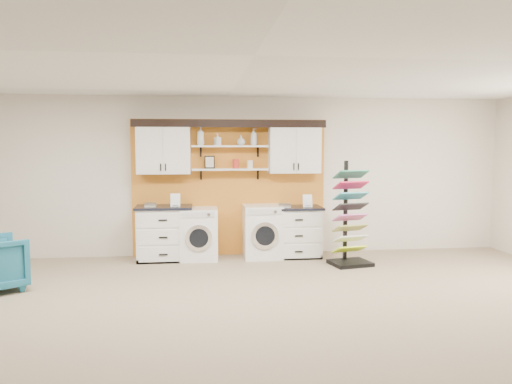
{
  "coord_description": "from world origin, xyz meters",
  "views": [
    {
      "loc": [
        -0.55,
        -4.84,
        1.94
      ],
      "look_at": [
        0.28,
        2.3,
        1.27
      ],
      "focal_mm": 35.0,
      "sensor_mm": 36.0,
      "label": 1
    }
  ],
  "objects": [
    {
      "name": "base_cabinet_right",
      "position": [
        1.13,
        3.64,
        0.44
      ],
      "size": [
        0.9,
        0.66,
        0.88
      ],
      "color": "white",
      "rests_on": "floor"
    },
    {
      "name": "soap_bottle_b",
      "position": [
        -0.21,
        3.8,
        2.05
      ],
      "size": [
        0.12,
        0.12,
        0.2
      ],
      "primitive_type": "imported",
      "rotation": [
        0.0,
        0.0,
        -1.09
      ],
      "color": "silver",
      "rests_on": "shelf_upper"
    },
    {
      "name": "accent_panel",
      "position": [
        0.0,
        3.96,
        1.2
      ],
      "size": [
        3.4,
        0.07,
        2.4
      ],
      "primitive_type": "cube",
      "color": "orange",
      "rests_on": "wall_back"
    },
    {
      "name": "shelf_upper",
      "position": [
        0.0,
        3.8,
        1.93
      ],
      "size": [
        1.32,
        0.28,
        0.03
      ],
      "primitive_type": "cube",
      "color": "white",
      "rests_on": "wall_back"
    },
    {
      "name": "upper_cabinet_left",
      "position": [
        -1.13,
        3.79,
        1.88
      ],
      "size": [
        0.9,
        0.35,
        0.84
      ],
      "color": "white",
      "rests_on": "wall_back"
    },
    {
      "name": "washer",
      "position": [
        -0.55,
        3.64,
        0.44
      ],
      "size": [
        0.63,
        0.71,
        0.88
      ],
      "color": "white",
      "rests_on": "floor"
    },
    {
      "name": "upper_cabinet_right",
      "position": [
        1.13,
        3.79,
        1.88
      ],
      "size": [
        0.9,
        0.35,
        0.84
      ],
      "color": "white",
      "rests_on": "wall_back"
    },
    {
      "name": "floor",
      "position": [
        0.0,
        0.0,
        0.0
      ],
      "size": [
        10.0,
        10.0,
        0.0
      ],
      "primitive_type": "plane",
      "color": "gray",
      "rests_on": "ground"
    },
    {
      "name": "dryer",
      "position": [
        0.55,
        3.64,
        0.46
      ],
      "size": [
        0.65,
        0.71,
        0.91
      ],
      "color": "white",
      "rests_on": "floor"
    },
    {
      "name": "ceiling",
      "position": [
        0.0,
        0.0,
        2.8
      ],
      "size": [
        10.0,
        10.0,
        0.0
      ],
      "primitive_type": "plane",
      "rotation": [
        3.14,
        0.0,
        0.0
      ],
      "color": "white",
      "rests_on": "wall_back"
    },
    {
      "name": "crown_molding",
      "position": [
        0.0,
        3.81,
        2.33
      ],
      "size": [
        3.3,
        0.41,
        0.13
      ],
      "color": "black",
      "rests_on": "wall_back"
    },
    {
      "name": "shelf_lower",
      "position": [
        0.0,
        3.8,
        1.53
      ],
      "size": [
        1.32,
        0.28,
        0.03
      ],
      "primitive_type": "cube",
      "color": "white",
      "rests_on": "wall_back"
    },
    {
      "name": "picture_frame",
      "position": [
        -0.35,
        3.85,
        1.66
      ],
      "size": [
        0.18,
        0.02,
        0.22
      ],
      "color": "black",
      "rests_on": "shelf_lower"
    },
    {
      "name": "base_cabinet_left",
      "position": [
        -1.13,
        3.64,
        0.46
      ],
      "size": [
        0.94,
        0.66,
        0.93
      ],
      "color": "white",
      "rests_on": "floor"
    },
    {
      "name": "canister_cream",
      "position": [
        0.35,
        3.8,
        1.61
      ],
      "size": [
        0.1,
        0.1,
        0.14
      ],
      "primitive_type": "cylinder",
      "color": "silver",
      "rests_on": "shelf_lower"
    },
    {
      "name": "wall_back",
      "position": [
        0.0,
        4.0,
        1.4
      ],
      "size": [
        10.0,
        0.0,
        10.0
      ],
      "primitive_type": "plane",
      "rotation": [
        1.57,
        0.0,
        0.0
      ],
      "color": "beige",
      "rests_on": "floor"
    },
    {
      "name": "soap_bottle_a",
      "position": [
        -0.5,
        3.8,
        2.11
      ],
      "size": [
        0.17,
        0.17,
        0.32
      ],
      "primitive_type": "imported",
      "rotation": [
        0.0,
        0.0,
        2.12
      ],
      "color": "silver",
      "rests_on": "shelf_upper"
    },
    {
      "name": "sample_rack",
      "position": [
        1.89,
        2.95,
        0.54
      ],
      "size": [
        0.71,
        0.63,
        1.7
      ],
      "rotation": [
        0.0,
        0.0,
        0.2
      ],
      "color": "black",
      "rests_on": "floor"
    },
    {
      "name": "soap_bottle_d",
      "position": [
        0.41,
        3.8,
        2.09
      ],
      "size": [
        0.15,
        0.15,
        0.29
      ],
      "primitive_type": "imported",
      "rotation": [
        0.0,
        0.0,
        1.05
      ],
      "color": "silver",
      "rests_on": "shelf_upper"
    },
    {
      "name": "soap_bottle_c",
      "position": [
        0.19,
        3.8,
        2.03
      ],
      "size": [
        0.16,
        0.16,
        0.17
      ],
      "primitive_type": "imported",
      "rotation": [
        0.0,
        0.0,
        0.17
      ],
      "color": "silver",
      "rests_on": "shelf_upper"
    },
    {
      "name": "canister_red",
      "position": [
        0.1,
        3.8,
        1.62
      ],
      "size": [
        0.11,
        0.11,
        0.16
      ],
      "primitive_type": "cylinder",
      "color": "red",
      "rests_on": "shelf_lower"
    }
  ]
}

